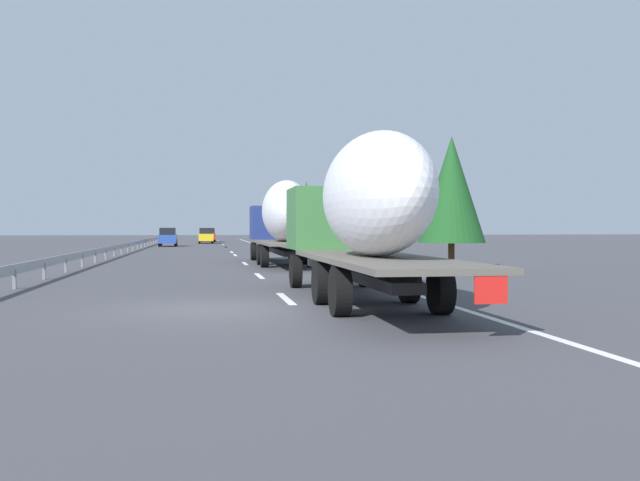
# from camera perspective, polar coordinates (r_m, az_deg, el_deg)

# --- Properties ---
(ground_plane) EXTENTS (260.00, 260.00, 0.00)m
(ground_plane) POSITION_cam_1_polar(r_m,az_deg,el_deg) (56.67, -8.93, -0.88)
(ground_plane) COLOR #424247
(lane_stripe_0) EXTENTS (3.20, 0.20, 0.01)m
(lane_stripe_0) POSITION_cam_1_polar(r_m,az_deg,el_deg) (18.85, -2.75, -4.64)
(lane_stripe_0) COLOR white
(lane_stripe_0) RESTS_ON ground_plane
(lane_stripe_1) EXTENTS (3.20, 0.20, 0.01)m
(lane_stripe_1) POSITION_cam_1_polar(r_m,az_deg,el_deg) (27.74, -4.85, -2.83)
(lane_stripe_1) COLOR white
(lane_stripe_1) RESTS_ON ground_plane
(lane_stripe_2) EXTENTS (3.20, 0.20, 0.01)m
(lane_stripe_2) POSITION_cam_1_polar(r_m,az_deg,el_deg) (37.43, -6.00, -1.83)
(lane_stripe_2) COLOR white
(lane_stripe_2) RESTS_ON ground_plane
(lane_stripe_3) EXTENTS (3.20, 0.20, 0.01)m
(lane_stripe_3) POSITION_cam_1_polar(r_m,az_deg,el_deg) (49.21, -6.78, -1.15)
(lane_stripe_3) COLOR white
(lane_stripe_3) RESTS_ON ground_plane
(lane_stripe_4) EXTENTS (3.20, 0.20, 0.01)m
(lane_stripe_4) POSITION_cam_1_polar(r_m,az_deg,el_deg) (55.31, -7.06, -0.92)
(lane_stripe_4) COLOR white
(lane_stripe_4) RESTS_ON ground_plane
(lane_stripe_5) EXTENTS (3.20, 0.20, 0.01)m
(lane_stripe_5) POSITION_cam_1_polar(r_m,az_deg,el_deg) (69.41, -7.51, -0.53)
(lane_stripe_5) COLOR white
(lane_stripe_5) RESTS_ON ground_plane
(lane_stripe_6) EXTENTS (3.20, 0.20, 0.01)m
(lane_stripe_6) POSITION_cam_1_polar(r_m,az_deg,el_deg) (69.51, -7.51, -0.52)
(lane_stripe_6) COLOR white
(lane_stripe_6) RESTS_ON ground_plane
(lane_stripe_7) EXTENTS (3.20, 0.20, 0.01)m
(lane_stripe_7) POSITION_cam_1_polar(r_m,az_deg,el_deg) (79.95, -7.74, -0.33)
(lane_stripe_7) COLOR white
(lane_stripe_7) RESTS_ON ground_plane
(lane_stripe_8) EXTENTS (3.20, 0.20, 0.01)m
(lane_stripe_8) POSITION_cam_1_polar(r_m,az_deg,el_deg) (106.48, -8.12, 0.01)
(lane_stripe_8) COLOR white
(lane_stripe_8) RESTS_ON ground_plane
(edge_line_right) EXTENTS (110.00, 0.20, 0.01)m
(edge_line_right) POSITION_cam_1_polar(r_m,az_deg,el_deg) (61.94, -3.86, -0.71)
(edge_line_right) COLOR white
(edge_line_right) RESTS_ON ground_plane
(truck_lead) EXTENTS (14.13, 2.55, 4.15)m
(truck_lead) POSITION_cam_1_polar(r_m,az_deg,el_deg) (36.00, -3.00, 1.86)
(truck_lead) COLOR navy
(truck_lead) RESTS_ON ground_plane
(truck_trailing) EXTENTS (13.64, 2.55, 4.06)m
(truck_trailing) POSITION_cam_1_polar(r_m,az_deg,el_deg) (17.88, 3.43, 2.50)
(truck_trailing) COLOR #387038
(truck_trailing) RESTS_ON ground_plane
(car_blue_sedan) EXTENTS (4.13, 1.76, 1.87)m
(car_blue_sedan) POSITION_cam_1_polar(r_m,az_deg,el_deg) (73.41, -12.02, 0.27)
(car_blue_sedan) COLOR #28479E
(car_blue_sedan) RESTS_ON ground_plane
(car_yellow_coupe) EXTENTS (4.49, 1.73, 1.85)m
(car_yellow_coupe) POSITION_cam_1_polar(r_m,az_deg,el_deg) (85.92, -9.08, 0.38)
(car_yellow_coupe) COLOR gold
(car_yellow_coupe) RESTS_ON ground_plane
(car_red_compact) EXTENTS (4.53, 1.90, 1.83)m
(car_red_compact) POSITION_cam_1_polar(r_m,az_deg,el_deg) (95.62, -8.90, 0.44)
(car_red_compact) COLOR red
(car_red_compact) RESTS_ON ground_plane
(road_sign) EXTENTS (0.10, 0.90, 3.40)m
(road_sign) POSITION_cam_1_polar(r_m,az_deg,el_deg) (54.38, -1.84, 1.52)
(road_sign) COLOR gray
(road_sign) RESTS_ON ground_plane
(tree_0) EXTENTS (3.50, 3.50, 6.58)m
(tree_0) POSITION_cam_1_polar(r_m,az_deg,el_deg) (88.11, -0.95, 2.40)
(tree_0) COLOR #472D19
(tree_0) RESTS_ON ground_plane
(tree_1) EXTENTS (2.61, 2.61, 6.47)m
(tree_1) POSITION_cam_1_polar(r_m,az_deg,el_deg) (60.25, 3.99, 3.16)
(tree_1) COLOR #472D19
(tree_1) RESTS_ON ground_plane
(tree_2) EXTENTS (2.41, 2.41, 7.14)m
(tree_2) POSITION_cam_1_polar(r_m,az_deg,el_deg) (80.01, -1.09, 2.73)
(tree_2) COLOR #472D19
(tree_2) RESTS_ON ground_plane
(tree_3) EXTENTS (3.44, 3.44, 5.46)m
(tree_3) POSITION_cam_1_polar(r_m,az_deg,el_deg) (100.69, -2.24, 1.88)
(tree_3) COLOR #472D19
(tree_3) RESTS_ON ground_plane
(tree_4) EXTENTS (2.87, 2.87, 5.77)m
(tree_4) POSITION_cam_1_polar(r_m,az_deg,el_deg) (30.98, 10.44, 4.01)
(tree_4) COLOR #472D19
(tree_4) RESTS_ON ground_plane
(tree_5) EXTENTS (3.71, 3.71, 5.22)m
(tree_5) POSITION_cam_1_polar(r_m,az_deg,el_deg) (52.27, 2.85, 2.70)
(tree_5) COLOR #472D19
(tree_5) RESTS_ON ground_plane
(guardrail_median) EXTENTS (94.00, 0.10, 0.76)m
(guardrail_median) POSITION_cam_1_polar(r_m,az_deg,el_deg) (59.92, -14.70, -0.24)
(guardrail_median) COLOR #9EA0A5
(guardrail_median) RESTS_ON ground_plane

